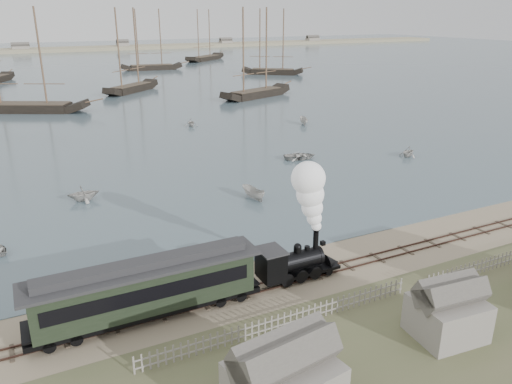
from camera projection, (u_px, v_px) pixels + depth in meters
name	position (u px, v px, depth m)	size (l,w,h in m)	color
ground	(312.00, 260.00, 40.06)	(600.00, 600.00, 0.00)	tan
harbor_water	(62.00, 66.00, 183.09)	(600.00, 336.00, 0.06)	#475B66
rail_track	(326.00, 271.00, 38.36)	(120.00, 1.80, 0.16)	#3D2821
picket_fence_west	(285.00, 329.00, 31.44)	(19.00, 0.10, 1.20)	gray
picket_fence_east	(499.00, 267.00, 39.00)	(15.00, 0.10, 1.20)	gray
shed_mid	(444.00, 335.00, 30.80)	(4.00, 3.50, 3.60)	gray
far_spit	(43.00, 52.00, 250.42)	(500.00, 20.00, 1.80)	tan
locomotive	(309.00, 228.00, 36.29)	(6.88, 2.57, 8.57)	black
passenger_coach	(146.00, 287.00, 31.78)	(15.04, 2.90, 3.65)	black
beached_dinghy	(217.00, 275.00, 36.97)	(3.94, 2.82, 0.82)	#B8B5AF
rowboat_1	(83.00, 193.00, 52.34)	(3.19, 2.75, 1.68)	#B8B5AF
rowboat_2	(253.00, 193.00, 52.86)	(3.33, 1.25, 1.29)	#B8B5AF
rowboat_3	(300.00, 156.00, 67.33)	(4.36, 3.11, 0.90)	#B8B5AF
rowboat_4	(408.00, 152.00, 68.37)	(2.71, 2.34, 1.43)	#B8B5AF
rowboat_5	(304.00, 121.00, 88.10)	(3.24, 1.22, 1.25)	#B8B5AF
rowboat_7	(191.00, 122.00, 86.51)	(2.65, 2.28, 1.39)	#B8B5AF
schooner_2	(19.00, 60.00, 96.09)	(24.03, 5.54, 20.00)	black
schooner_3	(128.00, 50.00, 120.87)	(18.51, 4.27, 20.00)	black
schooner_4	(256.00, 53.00, 112.97)	(20.03, 4.62, 20.00)	black
schooner_5	(273.00, 42.00, 155.72)	(19.25, 4.44, 20.00)	black
schooner_8	(150.00, 40.00, 168.03)	(20.43, 4.71, 20.00)	black
schooner_9	(204.00, 35.00, 201.79)	(24.06, 5.55, 20.00)	black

